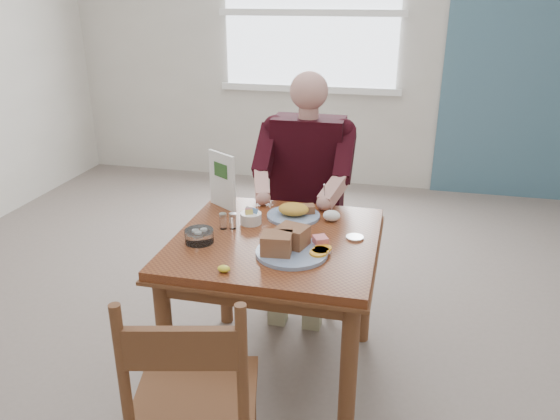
% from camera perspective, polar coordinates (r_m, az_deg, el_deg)
% --- Properties ---
extents(floor, '(6.00, 6.00, 0.00)m').
position_cam_1_polar(floor, '(2.86, -0.38, -16.63)').
color(floor, '#71645B').
rests_on(floor, ground).
extents(wall_back, '(5.50, 0.00, 5.50)m').
position_cam_1_polar(wall_back, '(5.21, 7.78, 17.54)').
color(wall_back, beige).
rests_on(wall_back, ground).
extents(accent_panel, '(1.60, 0.02, 2.80)m').
position_cam_1_polar(accent_panel, '(5.27, 26.00, 15.69)').
color(accent_panel, '#406477').
rests_on(accent_panel, ground).
extents(lemon_wedge, '(0.05, 0.04, 0.03)m').
position_cam_1_polar(lemon_wedge, '(2.17, -5.89, -6.13)').
color(lemon_wedge, yellow).
rests_on(lemon_wedge, table).
extents(napkin, '(0.10, 0.09, 0.05)m').
position_cam_1_polar(napkin, '(2.63, 5.41, -0.59)').
color(napkin, white).
rests_on(napkin, table).
extents(metal_dish, '(0.10, 0.10, 0.01)m').
position_cam_1_polar(metal_dish, '(2.47, 7.83, -2.87)').
color(metal_dish, silver).
rests_on(metal_dish, table).
extents(window, '(1.72, 0.04, 1.42)m').
position_cam_1_polar(window, '(5.23, 3.22, 19.91)').
color(window, white).
rests_on(window, wall_back).
extents(table, '(0.92, 0.92, 0.75)m').
position_cam_1_polar(table, '(2.51, -0.42, -5.15)').
color(table, brown).
rests_on(table, ground).
extents(chair_far, '(0.42, 0.42, 0.95)m').
position_cam_1_polar(chair_far, '(3.28, 2.89, -1.47)').
color(chair_far, brown).
rests_on(chair_far, ground).
extents(chair_near, '(0.51, 0.51, 0.95)m').
position_cam_1_polar(chair_near, '(1.99, -9.01, -19.34)').
color(chair_near, brown).
rests_on(chair_near, ground).
extents(diner, '(0.53, 0.56, 1.39)m').
position_cam_1_polar(diner, '(3.08, 2.70, 3.56)').
color(diner, gray).
rests_on(diner, chair_far).
extents(near_plate, '(0.33, 0.32, 0.10)m').
position_cam_1_polar(near_plate, '(2.30, 1.01, -3.67)').
color(near_plate, white).
rests_on(near_plate, table).
extents(far_plate, '(0.33, 0.33, 0.07)m').
position_cam_1_polar(far_plate, '(2.67, 1.53, -0.21)').
color(far_plate, white).
rests_on(far_plate, table).
extents(caddy, '(0.12, 0.12, 0.08)m').
position_cam_1_polar(caddy, '(2.60, -3.07, -0.85)').
color(caddy, white).
rests_on(caddy, table).
extents(shakers, '(0.09, 0.05, 0.08)m').
position_cam_1_polar(shakers, '(2.54, -5.47, -1.15)').
color(shakers, white).
rests_on(shakers, table).
extents(creamer, '(0.15, 0.15, 0.06)m').
position_cam_1_polar(creamer, '(2.43, -8.44, -2.69)').
color(creamer, white).
rests_on(creamer, table).
extents(menu, '(0.17, 0.12, 0.29)m').
position_cam_1_polar(menu, '(2.76, -6.06, 3.12)').
color(menu, white).
rests_on(menu, table).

